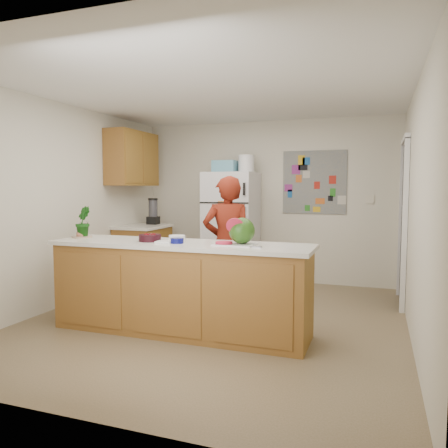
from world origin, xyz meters
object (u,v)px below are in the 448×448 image
(person, at_px, (227,244))
(watermelon, at_px, (242,231))
(refrigerator, at_px, (231,228))
(cherry_bowl, at_px, (150,238))

(person, height_order, watermelon, person)
(refrigerator, relative_size, watermelon, 6.78)
(refrigerator, distance_m, watermelon, 2.53)
(watermelon, distance_m, cherry_bowl, 0.98)
(refrigerator, height_order, person, refrigerator)
(person, bearing_deg, refrigerator, -98.14)
(watermelon, bearing_deg, cherry_bowl, -178.00)
(refrigerator, xyz_separation_m, person, (0.45, -1.49, -0.05))
(refrigerator, height_order, cherry_bowl, refrigerator)
(refrigerator, relative_size, person, 1.06)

